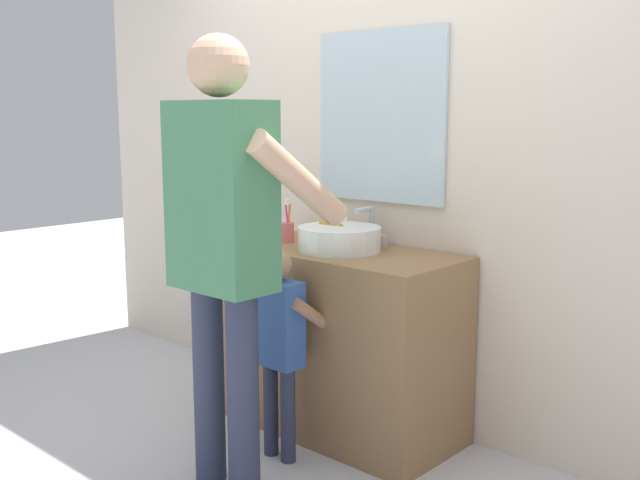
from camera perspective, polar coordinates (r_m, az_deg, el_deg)
The scene contains 8 objects.
ground_plane at distance 3.41m, azimuth -1.76°, elevation -15.77°, with size 14.00×14.00×0.00m, color silver.
back_wall at distance 3.56m, azimuth 5.13°, elevation 7.78°, with size 4.40×0.10×2.70m.
vanity_cabinet at distance 3.47m, azimuth 1.68°, elevation -7.77°, with size 1.10×0.54×0.86m, color olive.
sink_basin at distance 3.34m, azimuth 1.50°, elevation 0.13°, with size 0.37×0.37×0.11m.
faucet at distance 3.50m, azimuth 3.90°, elevation 0.98°, with size 0.18×0.14×0.18m.
toothbrush_cup at distance 3.57m, azimuth -2.56°, elevation 0.70°, with size 0.07×0.07×0.21m.
child_toddler at distance 3.15m, azimuth -3.10°, elevation -7.36°, with size 0.28×0.28×0.91m.
adult_parent at distance 2.81m, azimuth -7.30°, elevation 1.16°, with size 0.54×0.57×1.76m.
Camera 1 is at (2.15, -2.22, 1.47)m, focal length 41.58 mm.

